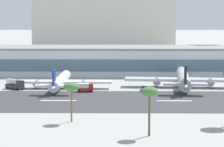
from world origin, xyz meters
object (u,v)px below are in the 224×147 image
(airliner_navy_tail_gate_0, at_px, (60,81))
(palm_tree_1, at_px, (71,88))
(service_box_truck_1, at_px, (85,87))
(distant_hotel_block, at_px, (104,22))
(palm_tree_2, at_px, (149,93))
(airliner_black_tail_gate_1, at_px, (183,79))
(service_baggage_tug_0, at_px, (145,89))
(service_fuel_truck_2, at_px, (15,84))
(terminal_building, at_px, (124,60))

(airliner_navy_tail_gate_0, relative_size, palm_tree_1, 4.11)
(service_box_truck_1, bearing_deg, distant_hotel_block, 88.31)
(palm_tree_1, distance_m, palm_tree_2, 26.06)
(airliner_black_tail_gate_1, height_order, service_box_truck_1, airliner_black_tail_gate_1)
(airliner_navy_tail_gate_0, relative_size, service_baggage_tug_0, 12.70)
(palm_tree_1, bearing_deg, service_fuel_truck_2, 114.24)
(airliner_black_tail_gate_1, bearing_deg, airliner_navy_tail_gate_0, 99.00)
(airliner_black_tail_gate_1, relative_size, palm_tree_2, 4.34)
(distant_hotel_block, distance_m, palm_tree_1, 240.52)
(service_box_truck_1, distance_m, palm_tree_2, 73.79)
(airliner_black_tail_gate_1, bearing_deg, distant_hotel_block, 16.67)
(distant_hotel_block, relative_size, palm_tree_2, 8.28)
(distant_hotel_block, relative_size, service_baggage_tug_0, 28.39)
(airliner_navy_tail_gate_0, distance_m, palm_tree_1, 63.58)
(service_baggage_tug_0, relative_size, service_box_truck_1, 0.58)
(service_baggage_tug_0, bearing_deg, palm_tree_2, 126.35)
(terminal_building, relative_size, service_box_truck_1, 27.78)
(service_fuel_truck_2, bearing_deg, palm_tree_2, -19.74)
(airliner_black_tail_gate_1, height_order, palm_tree_2, palm_tree_2)
(terminal_building, bearing_deg, service_box_truck_1, -104.05)
(service_box_truck_1, bearing_deg, service_fuel_truck_2, 165.25)
(distant_hotel_block, distance_m, palm_tree_2, 257.43)
(distant_hotel_block, xyz_separation_m, service_box_truck_1, (-2.06, -186.00, -20.83))
(airliner_navy_tail_gate_0, xyz_separation_m, service_fuel_truck_2, (-17.37, -1.54, -0.93))
(distant_hotel_block, bearing_deg, palm_tree_1, -90.58)
(airliner_black_tail_gate_1, bearing_deg, service_fuel_truck_2, 99.28)
(terminal_building, xyz_separation_m, service_box_truck_1, (-14.84, -59.31, -4.78))
(terminal_building, xyz_separation_m, service_fuel_truck_2, (-42.61, -52.54, -4.54))
(distant_hotel_block, xyz_separation_m, palm_tree_2, (17.83, -256.53, -12.15))
(palm_tree_1, xyz_separation_m, palm_tree_2, (20.24, -16.38, 1.06))
(service_baggage_tug_0, distance_m, service_box_truck_1, 22.22)
(distant_hotel_block, height_order, service_fuel_truck_2, distant_hotel_block)
(airliner_navy_tail_gate_0, bearing_deg, terminal_building, -25.40)
(terminal_building, height_order, palm_tree_1, terminal_building)
(terminal_building, bearing_deg, palm_tree_1, -97.63)
(service_box_truck_1, bearing_deg, palm_tree_2, -75.30)
(terminal_building, relative_size, distant_hotel_block, 1.69)
(terminal_building, bearing_deg, palm_tree_2, -87.77)
(distant_hotel_block, bearing_deg, service_baggage_tug_0, -83.80)
(distant_hotel_block, distance_m, service_fuel_truck_2, 182.86)
(service_baggage_tug_0, bearing_deg, airliner_navy_tail_gate_0, 24.86)
(distant_hotel_block, distance_m, service_baggage_tug_0, 187.76)
(airliner_black_tail_gate_1, xyz_separation_m, service_box_truck_1, (-38.08, -11.70, -1.68))
(service_baggage_tug_0, relative_size, palm_tree_2, 0.29)
(service_box_truck_1, bearing_deg, service_baggage_tug_0, 0.43)
(service_baggage_tug_0, bearing_deg, airliner_black_tail_gate_1, -106.77)
(terminal_building, distance_m, palm_tree_2, 129.99)
(service_baggage_tug_0, bearing_deg, terminal_building, -44.65)
(terminal_building, relative_size, service_fuel_truck_2, 20.32)
(distant_hotel_block, relative_size, airliner_navy_tail_gate_0, 2.24)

